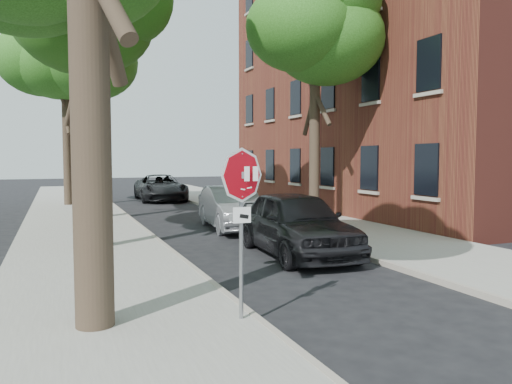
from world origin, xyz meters
TOP-DOWN VIEW (x-y plane):
  - ground at (0.00, 0.00)m, footprint 120.00×120.00m
  - sidewalk_left at (-2.50, 12.00)m, footprint 4.00×55.00m
  - sidewalk_right at (6.00, 12.00)m, footprint 4.00×55.00m
  - curb_left at (-0.45, 12.00)m, footprint 0.12×55.00m
  - curb_right at (3.95, 12.00)m, footprint 0.12×55.00m
  - apartment_building at (14.00, 14.00)m, footprint 12.20×20.20m
  - stop_sign at (-0.70, -0.03)m, footprint 0.76×0.34m
  - tree_mid_b at (-2.42, 14.12)m, footprint 5.88×5.46m
  - tree_far at (-2.72, 21.11)m, footprint 5.29×4.91m
  - tree_right at (5.98, 10.11)m, footprint 5.29×4.91m
  - car_a at (2.60, 4.75)m, footprint 2.35×5.16m
  - car_b at (2.60, 9.92)m, footprint 2.06×4.84m
  - car_d at (2.58, 23.00)m, footprint 2.80×5.76m

SIDE VIEW (x-z plane):
  - ground at x=0.00m, z-range 0.00..0.00m
  - sidewalk_left at x=-2.50m, z-range 0.00..0.12m
  - sidewalk_right at x=6.00m, z-range 0.00..0.12m
  - curb_left at x=-0.45m, z-range 0.00..0.13m
  - curb_right at x=3.95m, z-range 0.00..0.13m
  - car_b at x=2.60m, z-range 0.00..1.55m
  - car_d at x=2.58m, z-range 0.00..1.58m
  - car_a at x=2.60m, z-range 0.00..1.72m
  - stop_sign at x=-0.70m, z-range 0.64..3.25m
  - tree_far at x=-2.72m, z-range 2.55..11.88m
  - tree_right at x=5.98m, z-range 2.55..11.88m
  - apartment_building at x=14.00m, z-range 0.00..15.30m
  - tree_mid_b at x=-2.42m, z-range 2.82..13.18m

